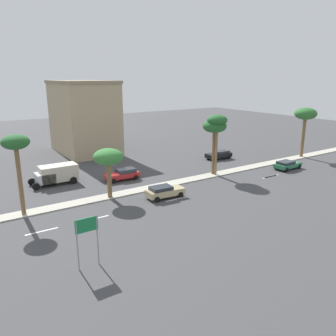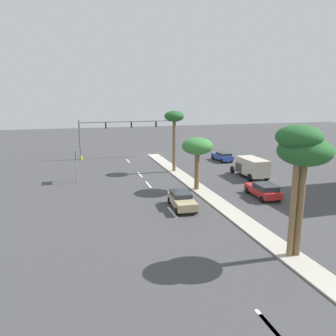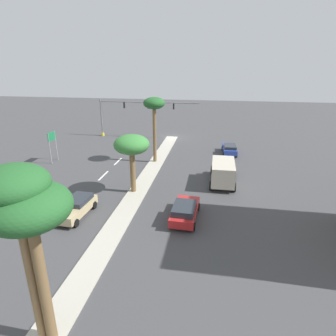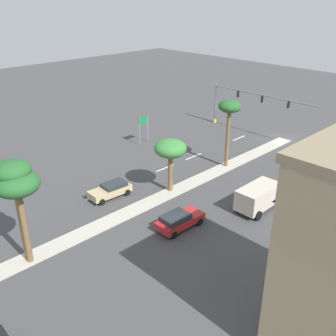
# 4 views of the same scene
# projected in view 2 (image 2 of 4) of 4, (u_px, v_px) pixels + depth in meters

# --- Properties ---
(ground_plane) EXTENTS (160.00, 160.00, 0.00)m
(ground_plane) POSITION_uv_depth(u_px,v_px,m) (227.00, 210.00, 29.74)
(ground_plane) COLOR #424244
(median_curb) EXTENTS (1.80, 73.92, 0.12)m
(median_curb) POSITION_uv_depth(u_px,v_px,m) (282.00, 250.00, 22.01)
(median_curb) COLOR #B7B2A3
(median_curb) RESTS_ON ground
(lane_stripe_front) EXTENTS (0.20, 2.80, 0.01)m
(lane_stripe_front) POSITION_uv_depth(u_px,v_px,m) (128.00, 161.00, 51.72)
(lane_stripe_front) COLOR silver
(lane_stripe_front) RESTS_ON ground
(lane_stripe_center) EXTENTS (0.20, 2.80, 0.01)m
(lane_stripe_center) POSITION_uv_depth(u_px,v_px,m) (140.00, 175.00, 42.77)
(lane_stripe_center) COLOR silver
(lane_stripe_center) RESTS_ON ground
(lane_stripe_left) EXTENTS (0.20, 2.80, 0.01)m
(lane_stripe_left) POSITION_uv_depth(u_px,v_px,m) (148.00, 184.00, 38.14)
(lane_stripe_left) COLOR silver
(lane_stripe_left) RESTS_ON ground
(lane_stripe_mid) EXTENTS (0.20, 2.80, 0.01)m
(lane_stripe_mid) POSITION_uv_depth(u_px,v_px,m) (172.00, 212.00, 29.17)
(lane_stripe_mid) COLOR silver
(lane_stripe_mid) RESTS_ON ground
(lane_stripe_rear) EXTENTS (0.20, 2.80, 0.01)m
(lane_stripe_rear) POSITION_uv_depth(u_px,v_px,m) (277.00, 335.00, 14.30)
(lane_stripe_rear) COLOR silver
(lane_stripe_rear) RESTS_ON ground
(lane_stripe_right) EXTENTS (0.20, 2.80, 0.01)m
(lane_stripe_right) POSITION_uv_depth(u_px,v_px,m) (273.00, 329.00, 14.65)
(lane_stripe_right) COLOR silver
(lane_stripe_right) RESTS_ON ground
(traffic_signal_gantry) EXTENTS (16.47, 0.53, 6.11)m
(traffic_signal_gantry) POSITION_uv_depth(u_px,v_px,m) (109.00, 133.00, 53.08)
(traffic_signal_gantry) COLOR slate
(traffic_signal_gantry) RESTS_ON ground
(directional_road_sign) EXTENTS (0.10, 1.63, 3.77)m
(directional_road_sign) POSITION_uv_depth(u_px,v_px,m) (76.00, 158.00, 38.80)
(directional_road_sign) COLOR gray
(directional_road_sign) RESTS_ON ground
(palm_tree_mid) EXTENTS (2.55, 2.55, 7.85)m
(palm_tree_mid) POSITION_uv_depth(u_px,v_px,m) (174.00, 120.00, 43.03)
(palm_tree_mid) COLOR brown
(palm_tree_mid) RESTS_ON median_curb
(palm_tree_inboard) EXTENTS (3.25, 3.25, 5.51)m
(palm_tree_inboard) POSITION_uv_depth(u_px,v_px,m) (197.00, 147.00, 34.97)
(palm_tree_inboard) COLOR brown
(palm_tree_inboard) RESTS_ON median_curb
(palm_tree_trailing) EXTENTS (2.68, 2.68, 8.18)m
(palm_tree_trailing) POSITION_uv_depth(u_px,v_px,m) (298.00, 143.00, 19.62)
(palm_tree_trailing) COLOR olive
(palm_tree_trailing) RESTS_ON median_curb
(palm_tree_front) EXTENTS (3.22, 3.22, 7.48)m
(palm_tree_front) POSITION_uv_depth(u_px,v_px,m) (305.00, 155.00, 19.90)
(palm_tree_front) COLOR brown
(palm_tree_front) RESTS_ON median_curb
(sedan_blue_outboard) EXTENTS (2.02, 4.40, 1.38)m
(sedan_blue_outboard) POSITION_uv_depth(u_px,v_px,m) (222.00, 156.00, 51.50)
(sedan_blue_outboard) COLOR #2D47AD
(sedan_blue_outboard) RESTS_ON ground
(sedan_tan_center) EXTENTS (2.11, 4.39, 1.39)m
(sedan_tan_center) POSITION_uv_depth(u_px,v_px,m) (182.00, 200.00, 30.13)
(sedan_tan_center) COLOR tan
(sedan_tan_center) RESTS_ON ground
(sedan_red_front) EXTENTS (2.14, 4.50, 1.45)m
(sedan_red_front) POSITION_uv_depth(u_px,v_px,m) (263.00, 190.00, 33.18)
(sedan_red_front) COLOR red
(sedan_red_front) RESTS_ON ground
(box_truck) EXTENTS (2.50, 5.79, 2.41)m
(box_truck) POSITION_uv_depth(u_px,v_px,m) (251.00, 167.00, 41.28)
(box_truck) COLOR silver
(box_truck) RESTS_ON ground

